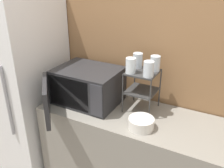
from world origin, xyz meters
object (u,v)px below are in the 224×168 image
bowl (141,123)px  microwave (86,86)px  glass_front_right (149,69)px  glass_back_left (138,60)px  glass_front_left (131,65)px  refrigerator (23,90)px  glass_back_right (155,63)px  dish_rack (142,83)px

bowl → microwave: bearing=165.4°
glass_front_right → glass_back_left: bearing=135.7°
glass_front_left → microwave: bearing=-174.6°
glass_front_left → bowl: (0.17, -0.18, -0.34)m
glass_front_left → glass_back_left: size_ratio=1.00×
glass_front_left → glass_front_right: same height
bowl → refrigerator: (-1.25, 0.09, -0.07)m
bowl → refrigerator: 1.26m
glass_back_left → bowl: (0.17, -0.31, -0.34)m
glass_back_right → bowl: 0.46m
microwave → dish_rack: 0.47m
microwave → glass_back_right: size_ratio=6.28×
microwave → dish_rack: dish_rack is taller
bowl → glass_back_left: bearing=119.0°
microwave → glass_back_left: (0.38, 0.17, 0.23)m
refrigerator → glass_back_right: bearing=10.0°
dish_rack → glass_back_right: size_ratio=2.84×
dish_rack → glass_back_right: glass_back_right is taller
glass_front_right → glass_back_left: size_ratio=1.00×
glass_front_left → bowl: glass_front_left is taller
microwave → glass_front_left: bearing=5.4°
glass_front_right → glass_back_left: same height
glass_front_left → glass_front_right: bearing=-2.2°
microwave → glass_front_right: glass_front_right is taller
glass_front_left → glass_back_left: bearing=89.7°
glass_back_right → bowl: glass_back_right is taller
bowl → dish_rack: bearing=112.5°
microwave → glass_back_right: (0.52, 0.17, 0.23)m
microwave → glass_front_right: size_ratio=6.28×
glass_back_right → bowl: size_ratio=0.63×
glass_back_right → refrigerator: refrigerator is taller
microwave → dish_rack: (0.45, 0.10, 0.09)m
glass_front_right → glass_back_left: 0.19m
bowl → refrigerator: size_ratio=0.10×
glass_back_left → refrigerator: refrigerator is taller
glass_back_right → glass_front_right: same height
glass_front_right → dish_rack: bearing=134.2°
microwave → dish_rack: size_ratio=2.21×
glass_back_right → glass_front_right: (-0.00, -0.13, 0.00)m
glass_back_right → glass_front_right: bearing=-90.7°
dish_rack → bowl: 0.33m
glass_back_right → dish_rack: bearing=-138.4°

